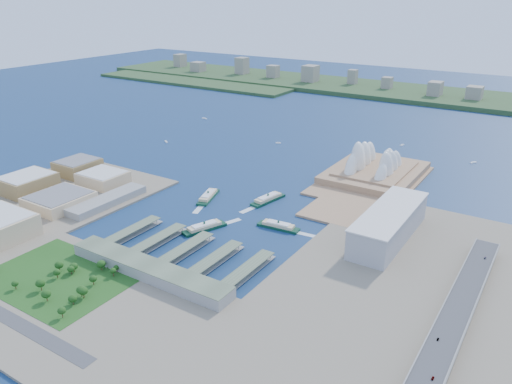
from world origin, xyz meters
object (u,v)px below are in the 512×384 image
Objects in this scene: ferry_d at (278,224)px; car_a at (433,378)px; toaster_building at (389,225)px; car_c at (485,258)px; ferry_a at (208,195)px; ferry_b at (268,197)px; ferry_c at (204,226)px; car_b at (438,339)px; opera_house at (376,158)px.

car_a reaches higher than ferry_d.
toaster_building is 2.85× the size of ferry_d.
ferry_a is at bearing 0.18° from car_c.
car_a is 0.87× the size of car_c.
car_c is at bearing -6.59° from toaster_building.
ferry_b is 293.45m from car_c.
ferry_b is at bearing -77.73° from ferry_c.
ferry_a is 12.23× the size of car_c.
ferry_c is at bearing -88.92° from ferry_b.
ferry_a is at bearing -176.96° from toaster_building.
ferry_d is at bearing 149.72° from car_b.
ferry_d is 262.98m from car_b.
ferry_b is at bearing 172.48° from toaster_building.
car_c is (290.98, -36.60, 9.93)m from ferry_b.
car_b reaches higher than ferry_a.
car_c is (109.00, -12.59, -4.96)m from toaster_building.
opera_house is 3.31× the size of ferry_d.
opera_house is 3.07× the size of ferry_a.
toaster_building reaches higher than car_a.
ferry_a is at bearing 155.86° from car_b.
ferry_a is 14.08× the size of car_a.
toaster_building is at bearing -63.84° from car_a.
toaster_building reaches higher than ferry_c.
ferry_b is 12.41× the size of car_c.
car_c reaches higher than ferry_d.
ferry_a is 1.08× the size of ferry_d.
opera_house is 246.88m from ferry_d.
car_a reaches higher than car_c.
car_c is (234.94, 30.18, 10.41)m from ferry_d.
toaster_building is 247.27m from car_a.
ferry_b reaches higher than ferry_d.
car_a is at bearing 179.28° from ferry_c.
car_c is at bearing -90.00° from car_a.
ferry_b is at bearing 7.87° from ferry_a.
opera_house reaches higher than ferry_d.
car_c is (199.00, -212.59, -16.46)m from opera_house.
car_b is (360.39, -161.49, 9.92)m from ferry_a.
car_c is at bearing -17.96° from ferry_a.
ferry_b is at bearing 144.85° from car_b.
opera_house is at bearing 33.47° from ferry_a.
car_c is at bearing -46.89° from opera_house.
car_c reaches higher than ferry_c.
toaster_building is 42.10× the size of car_b.
opera_house reaches higher than toaster_building.
car_a is at bearing -80.27° from car_b.
ferry_c is 92.38m from ferry_d.
opera_house reaches higher than ferry_a.
car_c is at bearing -143.57° from ferry_c.
ferry_b is at bearing -7.17° from car_c.
car_c is (368.39, 1.17, 10.01)m from ferry_a.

